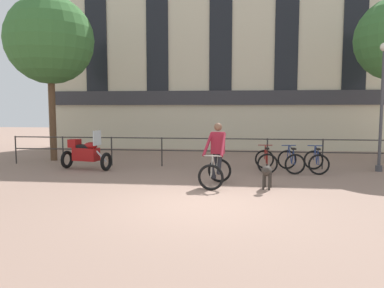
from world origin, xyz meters
name	(u,v)px	position (x,y,z in m)	size (l,w,h in m)	color
ground_plane	(200,204)	(0.00, 0.00, 0.00)	(60.00, 60.00, 0.00)	#8E7060
canal_railing	(214,147)	(0.00, 5.20, 0.71)	(15.05, 0.05, 1.05)	#2D2B28
building_facade	(221,41)	(0.00, 10.99, 5.40)	(18.00, 0.72, 10.85)	beige
cyclist_with_bike	(216,158)	(0.25, 2.09, 0.76)	(0.86, 1.26, 1.70)	black
dog	(267,172)	(1.58, 1.72, 0.46)	(0.34, 0.96, 0.65)	#332D28
parked_motorcycle	(86,153)	(-4.32, 4.18, 0.56)	(1.80, 0.98, 1.35)	black
parked_bicycle_near_lamp	(266,161)	(1.78, 4.54, 0.36)	(0.68, 1.12, 0.86)	black
parked_bicycle_mid_left	(291,161)	(2.59, 4.54, 0.36)	(0.77, 1.17, 0.86)	black
parked_bicycle_mid_right	(316,161)	(3.41, 4.54, 0.36)	(0.71, 1.14, 0.86)	black
street_lamp	(382,100)	(5.51, 4.94, 2.37)	(0.28, 0.28, 4.20)	#424247
tree_canalside_left	(50,40)	(-6.50, 6.21, 4.73)	(3.41, 3.41, 6.45)	brown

